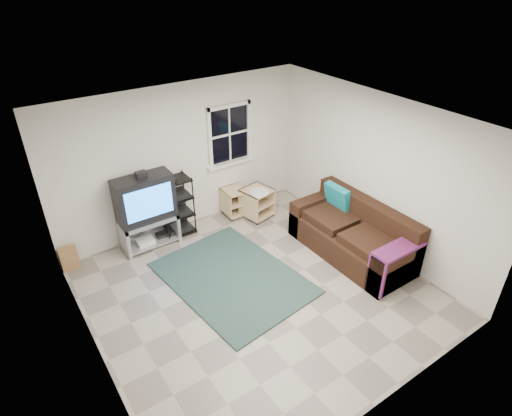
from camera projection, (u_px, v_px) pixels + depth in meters
room at (230, 138)px, 7.70m from camera, size 4.60×4.62×4.60m
tv_unit at (146, 206)px, 7.04m from camera, size 0.95×0.47×1.39m
av_rack at (176, 210)px, 7.47m from camera, size 0.56×0.40×1.11m
side_table_left at (234, 200)px, 8.16m from camera, size 0.47×0.47×0.53m
side_table_right at (256, 201)px, 8.06m from camera, size 0.60×0.60×0.59m
sofa at (353, 236)px, 7.03m from camera, size 0.95×2.14×0.98m
shag_rug at (232, 278)px, 6.63m from camera, size 1.94×2.50×0.03m
paper_bag at (69, 258)px, 6.76m from camera, size 0.28×0.20×0.38m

